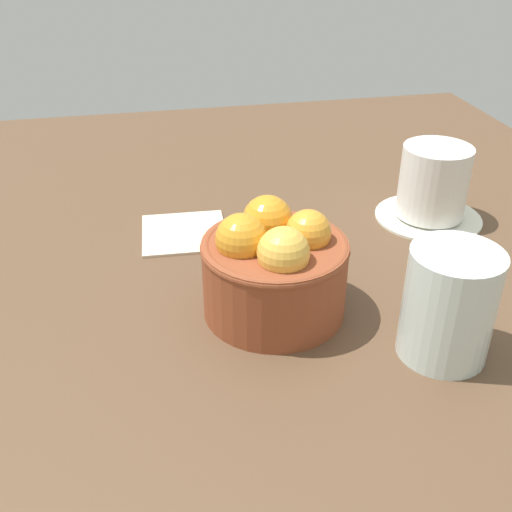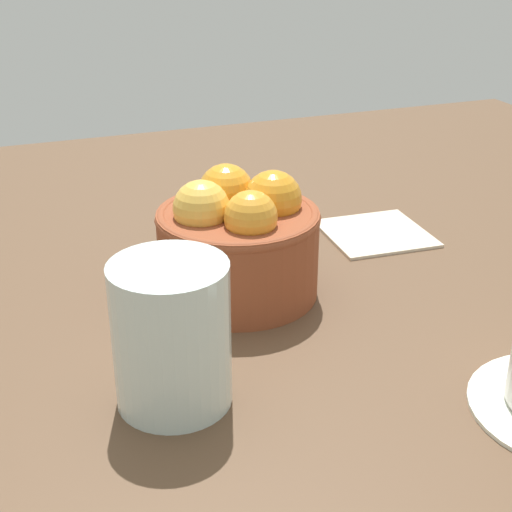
# 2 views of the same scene
# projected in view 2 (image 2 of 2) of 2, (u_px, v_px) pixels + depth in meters

# --- Properties ---
(ground_plane) EXTENTS (1.27, 1.02, 0.03)m
(ground_plane) POSITION_uv_depth(u_px,v_px,m) (239.00, 308.00, 0.62)
(ground_plane) COLOR brown
(terracotta_bowl) EXTENTS (0.13, 0.13, 0.10)m
(terracotta_bowl) POSITION_uv_depth(u_px,v_px,m) (238.00, 239.00, 0.60)
(terracotta_bowl) COLOR brown
(terracotta_bowl) RESTS_ON ground_plane
(water_glass) EXTENTS (0.08, 0.08, 0.10)m
(water_glass) POSITION_uv_depth(u_px,v_px,m) (172.00, 335.00, 0.46)
(water_glass) COLOR silver
(water_glass) RESTS_ON ground_plane
(folded_napkin) EXTENTS (0.10, 0.10, 0.01)m
(folded_napkin) POSITION_uv_depth(u_px,v_px,m) (376.00, 232.00, 0.72)
(folded_napkin) COLOR beige
(folded_napkin) RESTS_ON ground_plane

